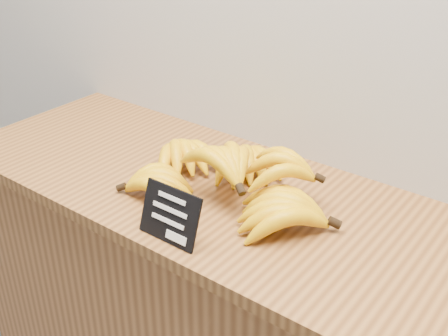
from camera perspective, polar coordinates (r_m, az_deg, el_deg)
counter_top at (r=1.28m, az=1.35°, el=-3.29°), size 1.51×0.54×0.03m
chalkboard_sign at (r=1.11m, az=-5.54°, el=-4.78°), size 0.14×0.04×0.11m
banana_pile at (r=1.25m, az=0.85°, el=-0.90°), size 0.51×0.36×0.12m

